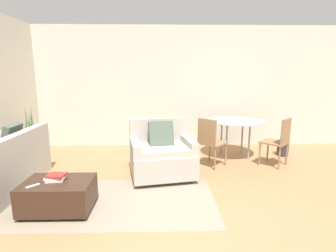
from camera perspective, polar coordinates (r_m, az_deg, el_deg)
The scene contains 13 objects.
ground_plane at distance 3.11m, azimuth 1.25°, elevation -21.32°, with size 20.00×20.00×0.00m, color #A3754C.
wall_back at distance 6.15m, azimuth -0.25°, elevation 8.46°, with size 12.00×0.06×2.75m.
area_rug at distance 3.72m, azimuth -11.54°, elevation -15.69°, with size 2.69×1.43×0.01m.
armchair at distance 4.32m, azimuth -1.34°, elevation -6.33°, with size 1.13×0.98×0.93m.
ottoman at distance 3.61m, azimuth -22.73°, elevation -13.56°, with size 0.83×0.58×0.38m.
book_stack at distance 3.57m, azimuth -23.25°, elevation -10.21°, with size 0.25×0.20×0.08m.
tv_remote_primary at distance 3.64m, azimuth -21.28°, elevation -10.25°, with size 0.09×0.16×0.01m.
tv_remote_secondary at distance 3.52m, azimuth -27.35°, elevation -11.48°, with size 0.13×0.14×0.01m.
potted_plant at distance 5.62m, azimuth -27.41°, elevation -4.36°, with size 0.33×0.33×1.14m.
dining_table at distance 5.51m, azimuth 14.47°, elevation 0.37°, with size 1.16×1.16×0.75m.
dining_chair_near_left at distance 4.79m, azimuth 9.11°, elevation -2.85°, with size 0.59×0.59×0.90m.
dining_chair_near_right at distance 5.18m, azimuth 23.08°, elevation -2.57°, with size 0.59×0.59×0.90m.
potted_plant_small at distance 5.97m, azimuth 23.74°, elevation -3.90°, with size 0.23×0.23×0.72m.
Camera 1 is at (-0.13, -2.62, 1.67)m, focal length 28.00 mm.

